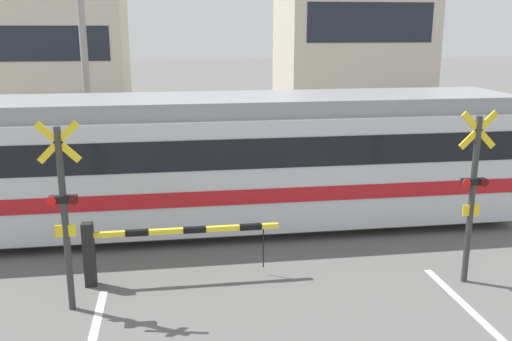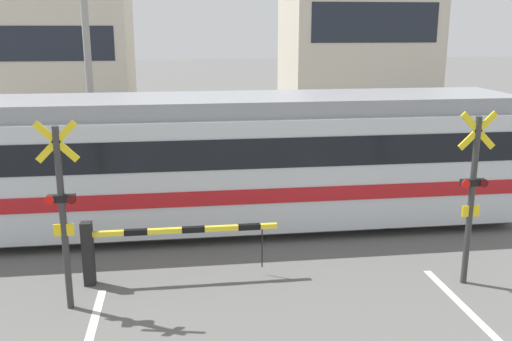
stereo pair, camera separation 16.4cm
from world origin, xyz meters
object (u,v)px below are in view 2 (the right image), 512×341
at_px(crossing_signal_left, 62,208).
at_px(crossing_signal_right, 472,191).
at_px(crossing_barrier_near, 135,243).
at_px(pedestrian, 241,135).
at_px(commuter_train, 169,160).
at_px(crossing_barrier_far, 322,162).

relative_size(crossing_signal_left, crossing_signal_right, 1.00).
relative_size(crossing_barrier_near, pedestrian, 2.23).
xyz_separation_m(commuter_train, crossing_barrier_far, (4.31, 2.83, -0.87)).
distance_m(commuter_train, crossing_barrier_near, 3.00).
bearing_deg(crossing_barrier_far, crossing_signal_left, -132.56).
bearing_deg(crossing_barrier_far, commuter_train, -146.77).
distance_m(crossing_barrier_far, crossing_signal_left, 8.88).
xyz_separation_m(crossing_barrier_far, crossing_signal_left, (-5.97, -6.50, 0.99)).
distance_m(crossing_barrier_far, crossing_signal_right, 6.66).
height_order(crossing_barrier_near, pedestrian, pedestrian).
distance_m(crossing_barrier_near, crossing_signal_left, 1.68).
height_order(commuter_train, pedestrian, commuter_train).
relative_size(crossing_signal_right, pedestrian, 1.99).
height_order(crossing_barrier_near, crossing_barrier_far, same).
relative_size(crossing_signal_left, pedestrian, 1.99).
height_order(crossing_barrier_far, pedestrian, pedestrian).
xyz_separation_m(crossing_barrier_far, crossing_signal_right, (1.04, -6.50, 0.99)).
bearing_deg(crossing_signal_right, crossing_barrier_far, 99.08).
distance_m(crossing_barrier_near, crossing_barrier_far, 7.48).
xyz_separation_m(crossing_barrier_near, crossing_signal_right, (5.97, -0.87, 0.99)).
distance_m(crossing_signal_right, pedestrian, 10.72).
relative_size(crossing_barrier_near, crossing_barrier_far, 1.00).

